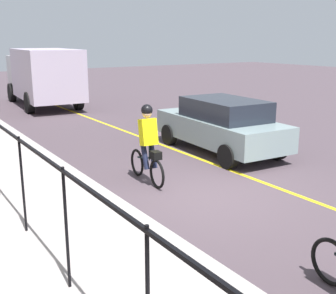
% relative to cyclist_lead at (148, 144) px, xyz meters
% --- Properties ---
extents(ground_plane, '(80.00, 80.00, 0.00)m').
position_rel_cyclist_lead_xyz_m(ground_plane, '(-1.41, -0.63, -0.91)').
color(ground_plane, '#4C3E46').
extents(lane_line_centre, '(36.00, 0.12, 0.01)m').
position_rel_cyclist_lead_xyz_m(lane_line_centre, '(-1.41, -2.23, -0.91)').
color(lane_line_centre, yellow).
rests_on(lane_line_centre, ground).
extents(sidewalk, '(40.00, 3.20, 0.15)m').
position_rel_cyclist_lead_xyz_m(sidewalk, '(-1.41, 2.77, -0.84)').
color(sidewalk, '#AAA19F').
rests_on(sidewalk, ground).
extents(iron_fence, '(17.87, 0.04, 1.60)m').
position_rel_cyclist_lead_xyz_m(iron_fence, '(-0.41, 3.17, 0.43)').
color(iron_fence, black).
rests_on(iron_fence, sidewalk).
extents(cyclist_lead, '(1.71, 0.39, 1.83)m').
position_rel_cyclist_lead_xyz_m(cyclist_lead, '(0.00, 0.00, 0.00)').
color(cyclist_lead, black).
rests_on(cyclist_lead, ground).
extents(patrol_sedan, '(4.50, 2.13, 1.58)m').
position_rel_cyclist_lead_xyz_m(patrol_sedan, '(1.24, -3.21, -0.09)').
color(patrol_sedan, '#84999B').
rests_on(patrol_sedan, ground).
extents(box_truck_background, '(6.86, 2.91, 2.78)m').
position_rel_cyclist_lead_xyz_m(box_truck_background, '(12.93, -1.72, 0.64)').
color(box_truck_background, '#BAABC3').
rests_on(box_truck_background, ground).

